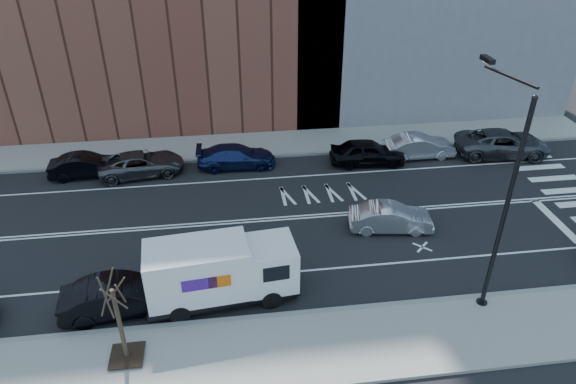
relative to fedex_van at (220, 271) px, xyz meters
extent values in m
plane|color=black|center=(3.52, 5.60, -1.46)|extent=(120.00, 120.00, 0.00)
cube|color=gray|center=(3.52, -3.20, -1.39)|extent=(44.00, 3.60, 0.15)
cube|color=gray|center=(3.52, 14.40, -1.39)|extent=(44.00, 3.60, 0.15)
cube|color=gray|center=(3.52, -1.40, -1.38)|extent=(44.00, 0.25, 0.17)
cube|color=gray|center=(3.52, 12.60, -1.38)|extent=(44.00, 0.25, 0.17)
cylinder|color=black|center=(10.52, -1.80, 3.04)|extent=(0.18, 0.18, 9.00)
cylinder|color=black|center=(10.52, -1.80, -1.36)|extent=(0.44, 0.44, 0.20)
sphere|color=black|center=(10.52, -1.80, 7.49)|extent=(0.20, 0.20, 0.20)
cylinder|color=black|center=(10.52, -0.10, 7.64)|extent=(0.11, 3.49, 0.48)
cube|color=black|center=(10.52, 1.60, 7.74)|extent=(0.25, 0.80, 0.18)
cube|color=#FFF2CC|center=(10.52, 1.60, 7.64)|extent=(0.18, 0.55, 0.03)
cube|color=black|center=(-3.48, -2.80, -1.23)|extent=(1.20, 1.20, 0.04)
cylinder|color=#382B1E|center=(-3.48, -2.80, 0.29)|extent=(0.16, 0.16, 3.20)
cylinder|color=#382B1E|center=(-3.23, -2.80, 1.69)|extent=(0.06, 0.80, 1.44)
cylinder|color=#382B1E|center=(-3.40, -2.56, 1.69)|extent=(0.81, 0.31, 1.19)
cylinder|color=#382B1E|center=(-3.68, -2.65, 1.69)|extent=(0.58, 0.76, 1.50)
cylinder|color=#382B1E|center=(-3.68, -2.95, 1.69)|extent=(0.47, 0.61, 1.37)
cylinder|color=#382B1E|center=(-3.40, -3.04, 1.69)|extent=(0.72, 0.29, 1.13)
cube|color=black|center=(-0.02, 0.00, -1.03)|extent=(6.13, 2.57, 0.29)
cube|color=white|center=(2.09, 0.20, 0.03)|extent=(2.11, 2.24, 1.92)
cube|color=black|center=(3.07, 0.29, 0.32)|extent=(0.23, 1.78, 0.91)
cube|color=black|center=(2.19, -0.85, 0.32)|extent=(1.06, 0.14, 0.67)
cube|color=black|center=(1.99, 1.24, 0.32)|extent=(1.06, 0.14, 0.67)
cube|color=black|center=(3.03, 0.29, -0.93)|extent=(0.33, 1.93, 0.34)
cube|color=white|center=(-0.88, -0.08, 0.22)|extent=(4.22, 2.49, 2.21)
cube|color=#47198C|center=(-0.78, -1.16, 0.36)|extent=(1.34, 0.15, 0.53)
cube|color=orange|center=(-0.01, -1.08, 0.36)|extent=(0.86, 0.10, 0.53)
cube|color=#47198C|center=(-0.98, 0.99, 0.36)|extent=(1.34, 0.15, 0.53)
cube|color=orange|center=(-0.22, 1.06, 0.36)|extent=(0.86, 0.10, 0.53)
cylinder|color=black|center=(1.99, -0.78, -1.06)|extent=(0.83, 0.34, 0.81)
cylinder|color=black|center=(1.81, 1.14, -1.06)|extent=(0.83, 0.34, 0.81)
cylinder|color=black|center=(-1.65, -1.12, -1.06)|extent=(0.83, 0.34, 0.81)
cylinder|color=black|center=(-1.83, 0.79, -1.06)|extent=(0.83, 0.34, 0.81)
imported|color=black|center=(-7.68, 11.61, -0.78)|extent=(4.23, 1.72, 1.37)
imported|color=#4D4F54|center=(-4.48, 11.42, -0.78)|extent=(5.21, 2.94, 1.37)
imported|color=navy|center=(1.12, 11.65, -0.78)|extent=(4.76, 2.02, 1.37)
imported|color=black|center=(9.12, 10.97, -0.68)|extent=(4.72, 2.21, 1.56)
imported|color=silver|center=(12.57, 11.45, -0.73)|extent=(4.49, 1.64, 1.47)
imported|color=#45494C|center=(17.92, 11.06, -0.66)|extent=(6.08, 3.42, 1.61)
imported|color=silver|center=(8.41, 3.96, -0.79)|extent=(4.26, 1.96, 1.35)
imported|color=black|center=(-3.98, -0.22, -0.69)|extent=(4.81, 2.10, 1.54)
camera|label=1|loc=(0.61, -16.29, 13.34)|focal=32.00mm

